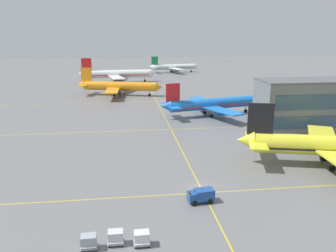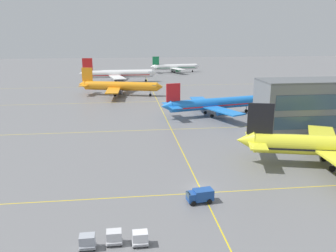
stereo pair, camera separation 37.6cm
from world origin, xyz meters
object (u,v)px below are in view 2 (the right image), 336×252
(airliner_second_row, at_px, (213,104))
(service_truck_red_van, at_px, (200,195))
(baggage_cart_row_leftmost, at_px, (87,242))
(airliner_far_left_stand, at_px, (118,74))
(baggage_cart_row_middle, at_px, (140,238))
(airliner_third_row, at_px, (120,86))
(airliner_far_right_stand, at_px, (175,67))
(baggage_cart_row_second, at_px, (114,237))

(airliner_second_row, height_order, service_truck_red_van, airliner_second_row)
(service_truck_red_van, bearing_deg, baggage_cart_row_leftmost, -147.81)
(airliner_far_left_stand, bearing_deg, baggage_cart_row_middle, -88.29)
(airliner_third_row, distance_m, baggage_cart_row_leftmost, 107.13)
(baggage_cart_row_middle, bearing_deg, airliner_far_right_stand, 80.48)
(airliner_far_right_stand, height_order, baggage_cart_row_second, airliner_far_right_stand)
(airliner_second_row, bearing_deg, baggage_cart_row_leftmost, -115.86)
(airliner_far_right_stand, distance_m, baggage_cart_row_leftmost, 189.10)
(service_truck_red_van, relative_size, baggage_cart_row_leftmost, 1.57)
(airliner_far_left_stand, bearing_deg, baggage_cart_row_second, -89.57)
(baggage_cart_row_leftmost, bearing_deg, airliner_far_left_stand, 89.14)
(airliner_third_row, relative_size, service_truck_red_van, 8.21)
(airliner_third_row, bearing_deg, baggage_cart_row_middle, -88.22)
(airliner_far_left_stand, height_order, baggage_cart_row_leftmost, airliner_far_left_stand)
(airliner_second_row, bearing_deg, baggage_cart_row_middle, -111.17)
(airliner_far_right_stand, relative_size, baggage_cart_row_middle, 11.94)
(baggage_cart_row_leftmost, relative_size, baggage_cart_row_middle, 1.00)
(airliner_second_row, distance_m, airliner_far_left_stand, 84.06)
(airliner_far_right_stand, height_order, baggage_cart_row_leftmost, airliner_far_right_stand)
(airliner_far_left_stand, height_order, service_truck_red_van, airliner_far_left_stand)
(airliner_far_right_stand, distance_m, baggage_cart_row_middle, 187.98)
(airliner_second_row, bearing_deg, service_truck_red_van, -105.92)
(baggage_cart_row_second, height_order, baggage_cart_row_middle, same)
(airliner_far_left_stand, bearing_deg, baggage_cart_row_leftmost, -90.86)
(airliner_far_left_stand, relative_size, airliner_far_right_stand, 1.22)
(service_truck_red_van, relative_size, baggage_cart_row_second, 1.57)
(baggage_cart_row_second, bearing_deg, baggage_cart_row_leftmost, -170.48)
(baggage_cart_row_second, xyz_separation_m, baggage_cart_row_middle, (3.27, -0.62, 0.00))
(airliner_far_right_stand, bearing_deg, airliner_third_row, -113.73)
(airliner_far_left_stand, distance_m, service_truck_red_van, 136.18)
(airliner_second_row, distance_m, airliner_third_row, 49.39)
(airliner_second_row, xyz_separation_m, baggage_cart_row_leftmost, (-32.65, -67.38, -2.71))
(airliner_second_row, relative_size, baggage_cart_row_leftmost, 12.56)
(baggage_cart_row_middle, bearing_deg, baggage_cart_row_second, 169.20)
(baggage_cart_row_leftmost, xyz_separation_m, baggage_cart_row_second, (3.27, 0.55, 0.00))
(airliner_third_row, relative_size, airliner_far_right_stand, 1.08)
(airliner_third_row, height_order, baggage_cart_row_leftmost, airliner_third_row)
(service_truck_red_van, xyz_separation_m, baggage_cart_row_second, (-13.11, -9.76, -0.17))
(baggage_cart_row_second, relative_size, baggage_cart_row_middle, 1.00)
(airliner_far_left_stand, xyz_separation_m, baggage_cart_row_second, (1.09, -145.16, -3.26))
(airliner_third_row, distance_m, airliner_far_right_stand, 85.49)
(airliner_second_row, distance_m, baggage_cart_row_middle, 72.38)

